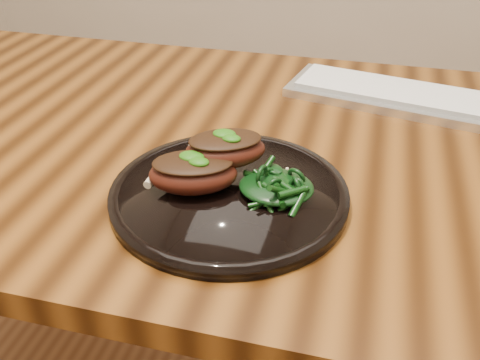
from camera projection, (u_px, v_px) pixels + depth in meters
The scene contains 7 objects.
desk at pixel (268, 184), 0.90m from camera, with size 1.60×0.80×0.75m.
plate at pixel (229, 194), 0.71m from camera, with size 0.32×0.32×0.02m.
lamb_chop_front at pixel (192, 172), 0.69m from camera, with size 0.13×0.10×0.05m.
lamb_chop_back at pixel (225, 148), 0.71m from camera, with size 0.13×0.11×0.05m.
herb_smear at pixel (215, 159), 0.77m from camera, with size 0.07×0.04×0.00m, color #134807.
greens_heap at pixel (277, 182), 0.69m from camera, with size 0.10×0.09×0.04m.
keyboard at pixel (421, 99), 0.96m from camera, with size 0.50×0.24×0.02m.
Camera 1 is at (0.14, -0.74, 1.16)m, focal length 40.00 mm.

